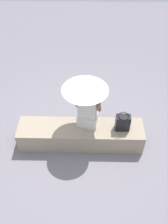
{
  "coord_description": "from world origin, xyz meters",
  "views": [
    {
      "loc": [
        -0.13,
        2.98,
        3.84
      ],
      "look_at": [
        -0.06,
        -0.05,
        0.78
      ],
      "focal_mm": 39.54,
      "sensor_mm": 36.0,
      "label": 1
    }
  ],
  "objects": [
    {
      "name": "ground_plane",
      "position": [
        0.0,
        0.0,
        0.0
      ],
      "size": [
        14.0,
        14.0,
        0.0
      ],
      "primitive_type": "plane",
      "color": "slate"
    },
    {
      "name": "parasol",
      "position": [
        -0.08,
        -0.09,
        1.34
      ],
      "size": [
        0.77,
        0.77,
        1.04
      ],
      "color": "#B7B7BC",
      "rests_on": "stone_bench"
    },
    {
      "name": "stone_bench",
      "position": [
        0.0,
        0.0,
        0.21
      ],
      "size": [
        2.33,
        0.54,
        0.43
      ],
      "primitive_type": "cube",
      "color": "gray",
      "rests_on": "ground"
    },
    {
      "name": "handbag_black",
      "position": [
        -0.75,
        0.01,
        0.59
      ],
      "size": [
        0.26,
        0.19,
        0.34
      ],
      "color": "black",
      "rests_on": "stone_bench"
    },
    {
      "name": "person_seated",
      "position": [
        -0.12,
        -0.11,
        0.81
      ],
      "size": [
        0.5,
        0.35,
        0.9
      ],
      "color": "beige",
      "rests_on": "stone_bench"
    }
  ]
}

